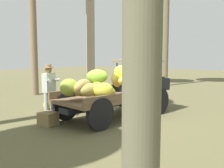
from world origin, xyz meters
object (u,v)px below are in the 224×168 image
Objects in this scene: truck at (120,88)px; farmer at (49,87)px; wooden_crate at (48,119)px; loose_banana_bunch at (48,105)px.

truck is 2.61× the size of farmer.
farmer is 1.26m from wooden_crate.
loose_banana_bunch is at bearing 53.78° from wooden_crate.
wooden_crate is 0.99× the size of loose_banana_bunch.
loose_banana_bunch is (-0.94, 2.70, -0.75)m from truck.
truck is at bearing -22.09° from wooden_crate.
wooden_crate is at bearing -126.22° from loose_banana_bunch.
truck is 2.33m from farmer.
truck is 9.44× the size of loose_banana_bunch.
loose_banana_bunch is at bearing 114.84° from truck.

